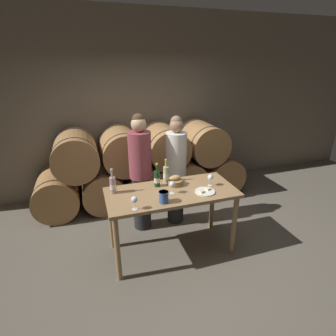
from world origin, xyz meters
The scene contains 15 objects.
ground_plane centered at (0.00, 0.00, 0.00)m, with size 10.00×10.00×0.00m, color #665E51.
stone_wall_back centered at (0.00, 2.08, 1.60)m, with size 10.00×0.12×3.20m.
barrel_stack centered at (0.00, 1.51, 0.63)m, with size 3.68×0.90×1.35m.
tasting_table centered at (0.00, 0.00, 0.77)m, with size 1.60×0.72×0.89m.
person_left centered at (-0.24, 0.65, 0.90)m, with size 0.32×0.32×1.73m.
person_right centered at (0.29, 0.65, 0.87)m, with size 0.30×0.30×1.67m.
wine_bottle_red centered at (-0.13, 0.19, 1.00)m, with size 0.07×0.07×0.31m.
wine_bottle_white centered at (0.02, 0.28, 1.00)m, with size 0.07×0.07×0.32m.
wine_bottle_rose centered at (-0.68, 0.17, 1.00)m, with size 0.07×0.07×0.31m.
blue_crock centered at (-0.17, -0.23, 0.96)m, with size 0.12×0.12×0.14m.
bread_basket centered at (0.10, 0.16, 0.94)m, with size 0.20×0.20×0.13m.
cheese_plate centered at (0.38, -0.15, 0.90)m, with size 0.24×0.24×0.04m.
wine_glass_far_left centered at (-0.51, -0.28, 1.00)m, with size 0.07×0.07×0.16m.
wine_glass_left centered at (-0.01, -0.05, 1.00)m, with size 0.07×0.07×0.16m.
wine_glass_center centered at (0.52, -0.01, 1.00)m, with size 0.07×0.07×0.16m.
Camera 1 is at (-0.93, -2.70, 2.37)m, focal length 28.00 mm.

